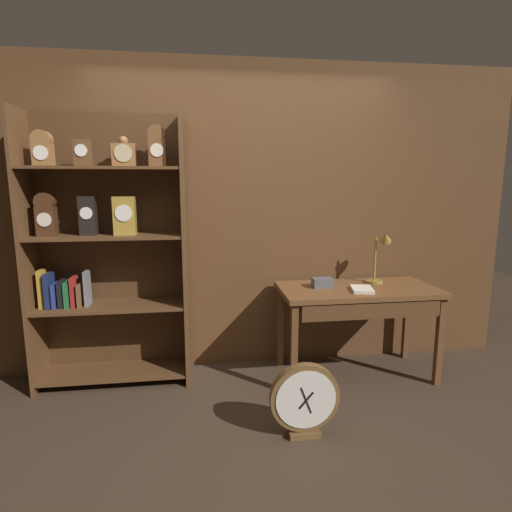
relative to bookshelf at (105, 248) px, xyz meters
name	(u,v)px	position (x,y,z in m)	size (l,w,h in m)	color
ground_plane	(269,454)	(1.11, -1.12, -1.10)	(10.00, 10.00, 0.00)	#3D2D21
back_wood_panel	(244,218)	(1.11, 0.21, 0.20)	(4.80, 0.05, 2.60)	brown
bookshelf	(105,248)	(0.00, 0.00, 0.00)	(1.18, 0.39, 2.14)	brown
workbench	(359,299)	(2.01, -0.21, -0.44)	(1.28, 0.63, 0.76)	brown
desk_lamp	(380,255)	(2.24, -0.07, -0.10)	(0.20, 0.20, 0.46)	olive
toolbox_small	(322,283)	(1.72, -0.13, -0.31)	(0.16, 0.11, 0.07)	#595960
open_repair_manual	(362,289)	(2.00, -0.29, -0.33)	(0.16, 0.22, 0.03)	silver
round_clock_large	(305,400)	(1.37, -0.97, -0.85)	(0.45, 0.11, 0.49)	brown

